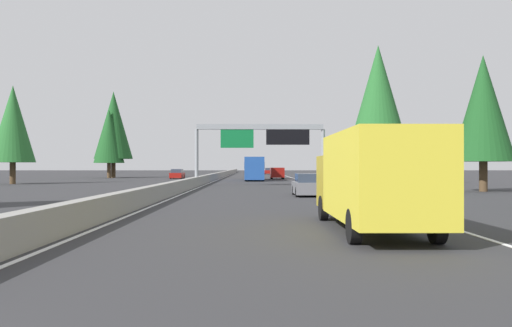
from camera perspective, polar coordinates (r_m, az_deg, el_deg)
ground_plane at (r=64.25m, az=-4.96°, el=-2.01°), size 320.00×320.00×0.00m
median_barrier at (r=84.20m, az=-4.07°, el=-1.28°), size 180.00×0.56×0.90m
shoulder_stripe_right at (r=74.31m, az=4.56°, el=-1.76°), size 160.00×0.16×0.01m
shoulder_stripe_median at (r=74.20m, az=-4.15°, el=-1.76°), size 160.00×0.16×0.01m
sign_gantry_overhead at (r=51.37m, az=0.62°, el=2.89°), size 0.50×12.68×6.02m
box_truck_far_left at (r=16.44m, az=12.41°, el=-1.55°), size 8.50×2.40×2.95m
sedan_distant_a at (r=35.00m, az=5.59°, el=-2.37°), size 4.40×1.80×1.47m
bus_distant_b at (r=71.35m, az=-0.18°, el=-0.45°), size 11.50×2.55×3.10m
sedan_mid_center at (r=123.57m, az=1.34°, el=-0.84°), size 4.40×1.80×1.47m
minivan_mid_left at (r=78.89m, az=2.29°, el=-0.99°), size 5.00×1.95×1.69m
pickup_near_center at (r=130.38m, az=-0.32°, el=-0.70°), size 5.60×2.00×1.86m
oncoming_near at (r=80.87m, az=-8.50°, el=-1.15°), size 4.40×1.80×1.47m
conifer_right_near at (r=44.36m, az=23.32°, el=5.48°), size 4.63×4.63×10.52m
conifer_right_mid at (r=53.90m, az=13.05°, el=6.69°), size 6.14×6.14×13.94m
conifer_left_near at (r=62.98m, az=-24.77°, el=3.89°), size 4.70×4.70×10.69m
conifer_left_mid at (r=88.32m, az=-15.58°, el=2.84°), size 4.85×4.85×11.03m
conifer_left_far at (r=89.76m, az=-15.14°, el=4.01°), size 6.23×6.23×14.16m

